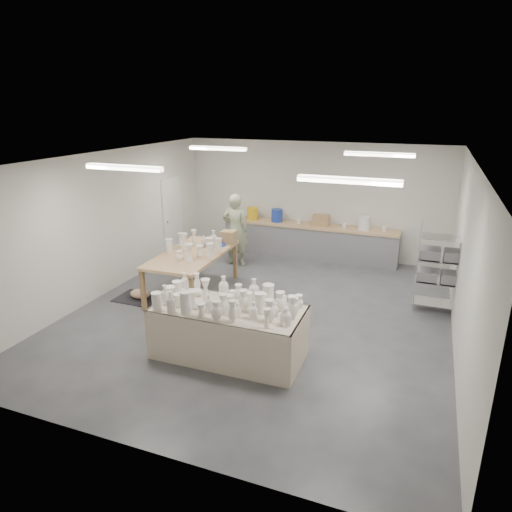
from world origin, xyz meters
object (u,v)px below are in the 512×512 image
at_px(potter, 236,230).
at_px(red_stool, 240,251).
at_px(drying_table, 229,329).
at_px(work_table, 197,251).

xyz_separation_m(potter, red_stool, (-0.00, 0.27, -0.66)).
height_order(drying_table, potter, potter).
height_order(drying_table, work_table, work_table).
height_order(work_table, red_stool, work_table).
xyz_separation_m(work_table, red_stool, (0.08, 2.17, -0.65)).
relative_size(drying_table, work_table, 0.99).
bearing_deg(potter, red_stool, -95.48).
bearing_deg(work_table, red_stool, 86.17).
bearing_deg(drying_table, red_stool, 110.25).
distance_m(work_table, potter, 1.91).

